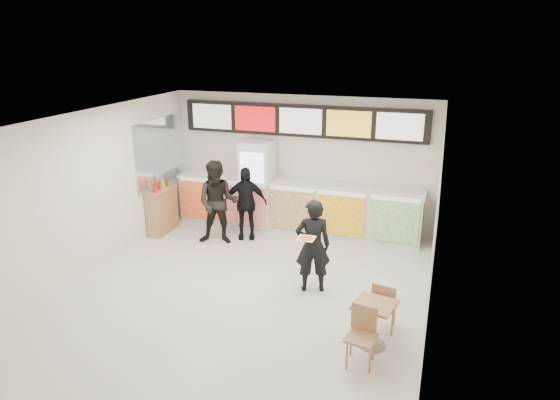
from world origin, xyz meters
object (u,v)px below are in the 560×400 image
at_px(drinks_fridge, 257,184).
at_px(customer_main, 313,246).
at_px(condiment_ledge, 162,210).
at_px(service_counter, 296,206).
at_px(cafe_table, 373,316).
at_px(customer_mid, 245,203).
at_px(customer_left, 218,203).

bearing_deg(drinks_fridge, customer_main, -52.59).
bearing_deg(condiment_ledge, service_counter, 20.15).
distance_m(drinks_fridge, cafe_table, 5.12).
xyz_separation_m(drinks_fridge, condiment_ledge, (-1.89, -1.05, -0.49)).
height_order(customer_mid, cafe_table, customer_mid).
bearing_deg(drinks_fridge, service_counter, -0.99).
bearing_deg(customer_left, condiment_ledge, 159.55).
height_order(customer_left, customer_mid, customer_left).
xyz_separation_m(customer_main, customer_left, (-2.42, 1.40, 0.07)).
distance_m(drinks_fridge, customer_mid, 0.80).
bearing_deg(customer_mid, service_counter, 21.18).
relative_size(cafe_table, condiment_ledge, 1.20).
relative_size(service_counter, customer_left, 3.10).
height_order(drinks_fridge, customer_left, drinks_fridge).
bearing_deg(customer_main, drinks_fridge, -72.83).
height_order(service_counter, drinks_fridge, drinks_fridge).
relative_size(service_counter, customer_main, 3.34).
xyz_separation_m(customer_main, cafe_table, (1.24, -1.33, -0.36)).
distance_m(cafe_table, condiment_ledge, 5.88).
height_order(customer_main, cafe_table, customer_main).
distance_m(service_counter, cafe_table, 4.54).
distance_m(service_counter, drinks_fridge, 1.03).
relative_size(customer_mid, condiment_ledge, 1.34).
distance_m(customer_mid, condiment_ledge, 1.94).
relative_size(customer_left, cafe_table, 1.26).
distance_m(customer_mid, cafe_table, 4.52).
height_order(service_counter, customer_mid, customer_mid).
height_order(drinks_fridge, customer_main, drinks_fridge).
bearing_deg(cafe_table, condiment_ledge, 160.91).
distance_m(service_counter, customer_main, 2.81).
distance_m(customer_main, cafe_table, 1.85).
relative_size(customer_main, customer_left, 0.93).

